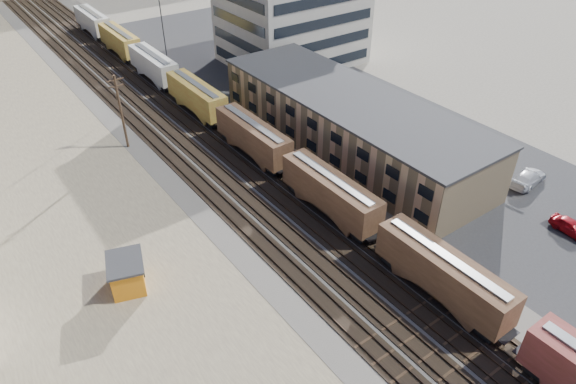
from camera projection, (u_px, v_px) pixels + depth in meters
ground at (408, 314)px, 44.19m from camera, size 300.00×300.00×0.00m
ballast_bed at (162, 109)px, 77.39m from camera, size 18.00×200.00×0.06m
dirt_yard at (42, 182)px, 61.10m from camera, size 24.00×180.00×0.03m
asphalt_lot at (338, 107)px, 78.04m from camera, size 26.00×120.00×0.04m
rail_tracks at (159, 109)px, 77.08m from camera, size 11.40×200.00×0.24m
freight_train at (223, 114)px, 69.64m from camera, size 3.00×119.74×4.46m
warehouse at (348, 122)px, 65.94m from camera, size 12.40×40.40×7.25m
office_tower at (292, 9)px, 88.90m from camera, size 22.60×18.60×18.45m
utility_pole_north at (121, 110)px, 64.97m from camera, size 2.20×0.32×10.00m
radio_mast at (162, 25)px, 81.74m from camera, size 1.20×0.16×18.00m
maintenance_shed at (127, 274)px, 46.10m from camera, size 4.26×4.87×3.01m
parked_car_red at (571, 227)px, 52.88m from camera, size 2.00×4.41×1.47m
parked_car_silver at (528, 178)px, 60.22m from camera, size 6.06×3.06×1.69m
parked_car_blue at (274, 77)px, 85.68m from camera, size 5.25×6.60×1.67m
parked_car_far at (324, 53)px, 95.03m from camera, size 3.23×5.22×1.66m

